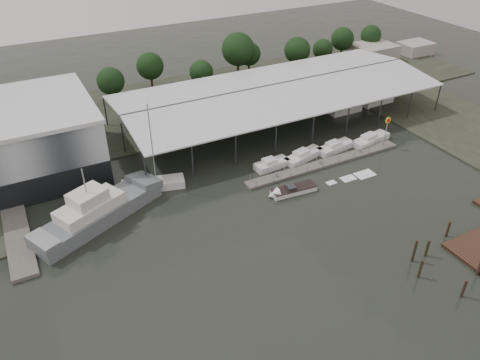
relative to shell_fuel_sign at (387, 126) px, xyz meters
name	(u,v)px	position (x,y,z in m)	size (l,w,h in m)	color
ground	(277,227)	(-27.00, -9.99, -3.93)	(200.00, 200.00, 0.00)	black
land_strip_far	(165,108)	(-27.00, 32.01, -3.83)	(140.00, 30.00, 0.30)	#3A3E2E
land_strip_east	(458,125)	(18.00, 0.01, -3.83)	(20.00, 60.00, 0.30)	#3A3E2E
storage_warehouse	(11,142)	(-55.00, 19.95, 1.36)	(24.50, 20.50, 10.50)	#AFB4BB
covered_boat_shed	(278,87)	(-10.00, 18.01, 2.20)	(58.24, 24.00, 6.96)	silver
trawler_dock	(17,233)	(-57.00, 4.01, -3.68)	(3.00, 18.00, 0.50)	#5F5B54
floating_dock	(325,163)	(-12.00, 0.01, -3.72)	(28.00, 2.00, 1.40)	#5F5B54
shell_fuel_sign	(387,126)	(0.00, 0.00, 0.00)	(1.10, 0.18, 5.55)	gray
distant_commercial_buildings	(387,51)	(32.03, 34.70, -2.08)	(22.00, 8.00, 4.00)	gray
grey_trawler	(99,210)	(-46.85, 2.18, -2.35)	(19.08, 12.20, 8.84)	slate
white_sailboat	(152,184)	(-38.31, 6.28, -3.27)	(9.35, 4.78, 13.45)	silver
speedboat_underway	(290,191)	(-21.28, -4.18, -3.53)	(18.43, 3.58, 2.00)	silver
moored_cruiser_0	(272,164)	(-19.99, 3.13, -3.31)	(5.77, 2.65, 1.70)	silver
moored_cruiser_1	(303,156)	(-14.15, 2.97, -3.31)	(7.59, 3.96, 1.70)	silver
moored_cruiser_2	(335,147)	(-7.87, 2.93, -3.31)	(7.07, 3.21, 1.70)	silver
moored_cruiser_3	(370,139)	(-0.84, 2.30, -3.31)	(7.76, 3.46, 1.70)	silver
mooring_pilings	(440,260)	(-13.98, -24.91, -2.95)	(8.84, 8.33, 3.75)	#322319
horizon_tree_line	(255,53)	(-3.63, 38.00, 1.76)	(70.72, 11.54, 10.61)	#2E2114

